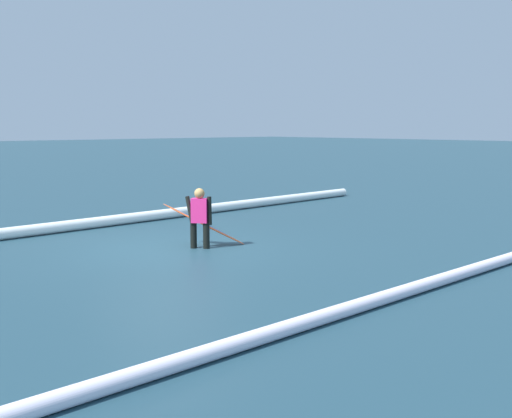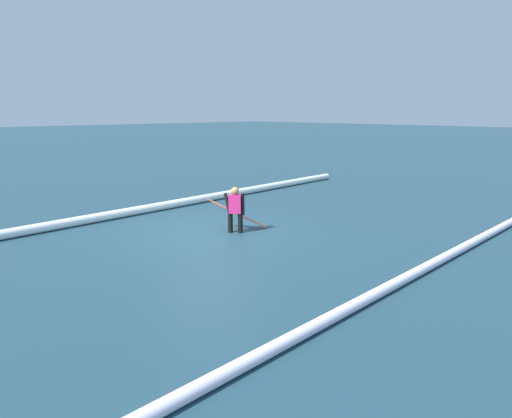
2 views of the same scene
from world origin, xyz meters
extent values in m
plane|color=#224250|center=(0.00, 0.00, 0.00)|extent=(191.26, 191.26, 0.00)
cylinder|color=black|center=(-0.50, 0.38, 0.28)|extent=(0.14, 0.14, 0.55)
cylinder|color=black|center=(-0.67, 0.60, 0.28)|extent=(0.14, 0.14, 0.55)
cube|color=#D82672|center=(-0.58, 0.49, 0.81)|extent=(0.37, 0.39, 0.52)
sphere|color=#A9804A|center=(-0.58, 0.49, 1.18)|extent=(0.22, 0.22, 0.22)
cylinder|color=black|center=(-0.45, 0.32, 0.81)|extent=(0.09, 0.26, 0.60)
cylinder|color=black|center=(-0.72, 0.66, 0.81)|extent=(0.09, 0.10, 0.60)
ellipsoid|color=#E55926|center=(-0.88, 0.26, 0.46)|extent=(1.57, 1.32, 0.96)
ellipsoid|color=blue|center=(-0.88, 0.26, 0.46)|extent=(1.19, 0.97, 0.78)
cylinder|color=white|center=(1.04, -3.42, 0.14)|extent=(23.63, 1.49, 0.28)
cylinder|color=white|center=(0.50, 5.75, 0.10)|extent=(19.19, 0.56, 0.20)
camera|label=1|loc=(7.63, 11.19, 2.61)|focal=44.96mm
camera|label=2|loc=(7.85, 9.87, 3.34)|focal=32.73mm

